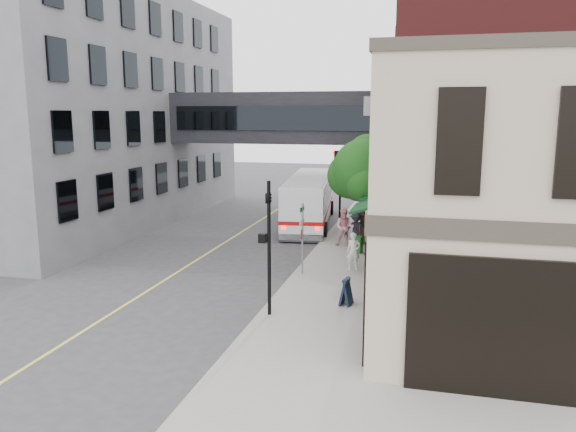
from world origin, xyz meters
The scene contains 17 objects.
ground centered at (0.00, 0.00, 0.00)m, with size 120.00×120.00×0.00m, color #38383A.
sidewalk_main centered at (2.00, 14.00, 0.07)m, with size 4.00×60.00×0.15m, color gray.
corner_building centered at (8.97, 2.00, 4.21)m, with size 10.19×8.12×8.45m.
brick_building centered at (9.98, 15.00, 6.99)m, with size 13.76×18.00×14.00m.
opposite_building centered at (-17.00, 16.00, 7.00)m, with size 14.00×24.00×14.00m, color slate.
skyway_bridge centered at (-3.00, 18.00, 6.50)m, with size 14.00×3.18×3.00m.
traffic_signal_near centered at (0.37, 2.00, 2.98)m, with size 0.44×0.22×4.60m.
traffic_signal_far centered at (0.26, 17.00, 3.34)m, with size 0.53×0.28×4.50m.
street_sign_pole centered at (0.39, 7.00, 1.93)m, with size 0.08×0.75×3.00m.
street_tree centered at (2.19, 13.22, 3.91)m, with size 3.80×3.20×5.60m.
lane_marking centered at (-5.00, 10.00, 0.01)m, with size 0.12×40.00×0.01m, color #D8CC4C.
bus centered at (-1.68, 18.24, 1.63)m, with size 3.71×11.02×2.91m.
pedestrian_a centered at (2.39, 8.14, 0.96)m, with size 0.59×0.39×1.61m, color white.
pedestrian_b centered at (1.39, 12.28, 1.12)m, with size 0.95×0.74×1.95m, color pink.
pedestrian_c centered at (1.94, 12.45, 1.03)m, with size 1.14×0.66×1.77m, color black.
newspaper_box centered at (2.21, 11.11, 0.55)m, with size 0.40×0.35×0.79m, color #135415.
sandwich_board centered at (2.75, 3.57, 0.63)m, with size 0.35×0.54×0.96m, color black.
Camera 1 is at (5.36, -15.19, 6.78)m, focal length 35.00 mm.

